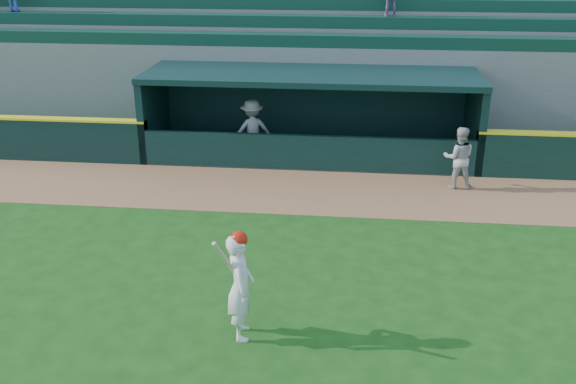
% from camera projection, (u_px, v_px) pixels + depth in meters
% --- Properties ---
extents(ground, '(120.00, 120.00, 0.00)m').
position_uv_depth(ground, '(279.00, 290.00, 11.70)').
color(ground, '#174310').
rests_on(ground, ground).
extents(warning_track, '(40.00, 3.00, 0.01)m').
position_uv_depth(warning_track, '(302.00, 191.00, 16.22)').
color(warning_track, '#8E5D39').
rests_on(warning_track, ground).
extents(dugout_player_front, '(0.79, 0.62, 1.60)m').
position_uv_depth(dugout_player_front, '(459.00, 158.00, 16.19)').
color(dugout_player_front, '#A8A8A3').
rests_on(dugout_player_front, ground).
extents(dugout_player_inside, '(1.29, 1.02, 1.75)m').
position_uv_depth(dugout_player_inside, '(252.00, 130.00, 18.22)').
color(dugout_player_inside, gray).
rests_on(dugout_player_inside, ground).
extents(dugout, '(9.40, 2.80, 2.46)m').
position_uv_depth(dugout, '(311.00, 108.00, 18.58)').
color(dugout, '#61625D').
rests_on(dugout, ground).
extents(stands, '(34.50, 6.25, 7.54)m').
position_uv_depth(stands, '(321.00, 47.00, 22.41)').
color(stands, slate).
rests_on(stands, ground).
extents(batter_at_plate, '(0.61, 0.81, 1.87)m').
position_uv_depth(batter_at_plate, '(240.00, 285.00, 10.06)').
color(batter_at_plate, silver).
rests_on(batter_at_plate, ground).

